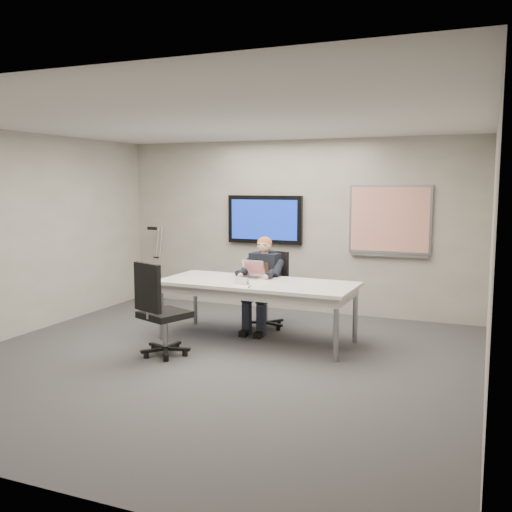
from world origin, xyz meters
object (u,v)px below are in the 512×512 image
at_px(conference_table, 257,288).
at_px(office_chair_far, 268,304).
at_px(seated_person, 260,294).
at_px(laptop, 251,273).
at_px(office_chair_near, 162,327).

bearing_deg(conference_table, office_chair_far, 101.66).
bearing_deg(seated_person, laptop, -101.31).
bearing_deg(office_chair_near, laptop, -92.58).
relative_size(office_chair_far, seated_person, 0.83).
xyz_separation_m(office_chair_near, laptop, (0.61, 1.36, 0.50)).
xyz_separation_m(office_chair_near, seated_person, (0.67, 1.56, 0.18)).
xyz_separation_m(office_chair_far, laptop, (-0.07, -0.45, 0.52)).
distance_m(office_chair_far, laptop, 0.69).
height_order(seated_person, laptop, seated_person).
height_order(office_chair_far, laptop, office_chair_far).
distance_m(conference_table, office_chair_far, 0.82).
distance_m(conference_table, office_chair_near, 1.40).
distance_m(conference_table, seated_person, 0.52).
bearing_deg(office_chair_near, conference_table, -105.19).
bearing_deg(laptop, seated_person, 78.07).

